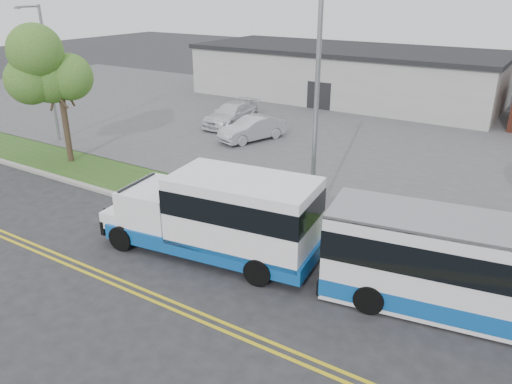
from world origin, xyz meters
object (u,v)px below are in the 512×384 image
Objects in this scene: streetlight_far at (47,69)px; parked_car_b at (232,114)px; streetlight_near at (316,101)px; parked_car_a at (252,129)px; pedestrian at (212,196)px; shuttle_bus at (223,214)px; tree_west at (57,68)px.

streetlight_far reaches higher than parked_car_b.
streetlight_near is at bearing -8.05° from streetlight_far.
parked_car_a is at bearing -38.24° from parked_car_b.
streetlight_far is 5.15× the size of pedestrian.
pedestrian is at bearing 126.28° from shuttle_bus.
parked_car_a is at bearing 133.31° from streetlight_near.
shuttle_bus is at bearing -19.36° from streetlight_far.
shuttle_bus is at bearing 94.03° from pedestrian.
streetlight_far is 1.56× the size of parked_car_b.
shuttle_bus reaches higher than pedestrian.
parked_car_a is (6.30, 8.76, -4.29)m from tree_west.
parked_car_a is (10.30, 6.55, -3.64)m from streetlight_far.
streetlight_far is 1.80× the size of parked_car_a.
streetlight_far is at bearing -130.51° from parked_car_b.
shuttle_bus is 1.88× the size of parked_car_a.
parked_car_a is 4.00m from parked_car_b.
parked_car_b is (7.07, 8.91, -3.63)m from streetlight_far.
parked_car_b is (-3.23, 2.36, 0.01)m from parked_car_a.
streetlight_near is 6.10m from pedestrian.
streetlight_far is at bearing -53.00° from pedestrian.
parked_car_a is at bearing 54.30° from tree_west.
parked_car_a is at bearing -105.48° from pedestrian.
streetlight_near is 2.13× the size of parked_car_a.
streetlight_near is at bearing -46.25° from parked_car_b.
parked_car_a is at bearing 111.44° from shuttle_bus.
tree_west is 0.86× the size of streetlight_far.
parked_car_b is (-10.17, 14.96, -0.81)m from shuttle_bus.
pedestrian is at bearing -6.86° from tree_west.
tree_west is at bearing -107.50° from parked_car_b.
pedestrian is (-2.43, 2.54, -0.78)m from shuttle_bus.
streetlight_near is at bearing 54.95° from shuttle_bus.
tree_west is 1.35× the size of parked_car_b.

